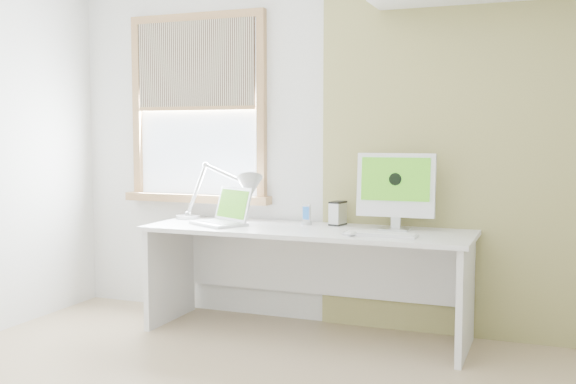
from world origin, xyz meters
The scene contains 11 objects.
room centered at (0.00, 0.00, 1.30)m, with size 4.04×3.54×2.64m.
accent_wall centered at (1.00, 1.74, 1.30)m, with size 2.00×0.02×2.60m, color #9B9753.
window centered at (-1.00, 1.71, 1.54)m, with size 1.20×0.14×1.42m.
desk centered at (0.00, 1.44, 0.53)m, with size 2.20×0.70×0.73m.
desk_lamp centered at (-0.58, 1.53, 0.95)m, with size 0.75×0.30×0.42m.
laptop centered at (-0.60, 1.37, 0.79)m, with size 0.46×0.43×0.26m.
phone_dock centered at (-0.06, 1.55, 0.77)m, with size 0.09×0.09×0.14m.
external_drive centered at (0.15, 1.61, 0.81)m, with size 0.10×0.14×0.17m.
imac centered at (0.57, 1.54, 1.01)m, with size 0.51×0.17×0.50m.
keyboard centered at (0.54, 1.22, 0.74)m, with size 0.46×0.14×0.02m.
mouse centered at (0.38, 1.17, 0.74)m, with size 0.06×0.10×0.03m, color white.
Camera 1 is at (1.53, -2.86, 1.36)m, focal length 42.47 mm.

